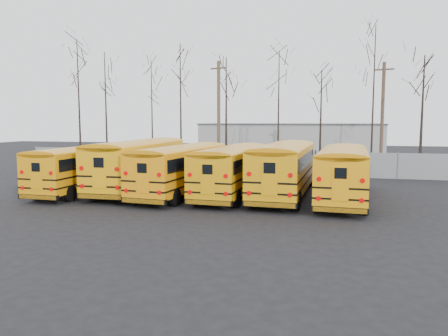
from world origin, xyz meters
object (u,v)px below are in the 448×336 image
(bus_b, at_px, (140,161))
(utility_pole_left, at_px, (219,113))
(bus_a, at_px, (86,165))
(bus_f, at_px, (344,169))
(utility_pole_right, at_px, (382,116))
(bus_e, at_px, (285,165))
(bus_d, at_px, (233,166))
(bus_c, at_px, (183,165))

(bus_b, relative_size, utility_pole_left, 1.18)
(bus_b, bearing_deg, bus_a, -158.88)
(bus_f, bearing_deg, utility_pole_right, 80.07)
(bus_e, bearing_deg, utility_pole_left, 120.08)
(bus_d, bearing_deg, utility_pole_left, 110.39)
(utility_pole_left, distance_m, utility_pole_right, 14.68)
(bus_e, xyz_separation_m, bus_f, (3.30, -0.64, -0.09))
(bus_e, bearing_deg, bus_b, -178.70)
(bus_b, xyz_separation_m, bus_c, (3.18, -0.90, -0.14))
(utility_pole_left, relative_size, utility_pole_right, 1.06)
(bus_d, bearing_deg, utility_pole_right, 59.71)
(utility_pole_left, bearing_deg, bus_b, -75.43)
(bus_a, xyz_separation_m, utility_pole_right, (19.15, 15.89, 3.15))
(bus_b, relative_size, bus_f, 1.07)
(bus_d, bearing_deg, bus_a, -172.78)
(bus_b, relative_size, bus_c, 1.07)
(bus_d, height_order, utility_pole_left, utility_pole_left)
(bus_d, bearing_deg, bus_f, 0.26)
(bus_c, xyz_separation_m, utility_pole_left, (-1.81, 15.57, 3.36))
(bus_e, height_order, bus_f, bus_e)
(utility_pole_right, bearing_deg, bus_f, -85.44)
(bus_a, bearing_deg, bus_e, 6.44)
(bus_b, relative_size, utility_pole_right, 1.25)
(bus_f, height_order, utility_pole_right, utility_pole_right)
(bus_c, bearing_deg, utility_pole_left, 101.87)
(bus_b, distance_m, bus_d, 6.25)
(bus_d, distance_m, utility_pole_right, 18.32)
(bus_c, distance_m, utility_pole_left, 16.03)
(bus_f, bearing_deg, bus_b, 179.38)
(bus_e, distance_m, bus_f, 3.36)
(bus_d, relative_size, bus_e, 0.94)
(bus_a, height_order, bus_c, bus_c)
(bus_c, relative_size, utility_pole_right, 1.17)
(bus_c, height_order, utility_pole_left, utility_pole_left)
(bus_c, height_order, utility_pole_right, utility_pole_right)
(bus_a, height_order, bus_b, bus_b)
(bus_a, relative_size, bus_f, 0.95)
(bus_a, xyz_separation_m, bus_d, (9.33, 0.74, 0.06))
(bus_c, distance_m, bus_d, 3.06)
(bus_d, distance_m, bus_e, 3.02)
(bus_b, relative_size, bus_e, 1.02)
(bus_e, bearing_deg, bus_c, -170.69)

